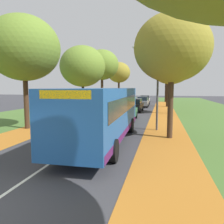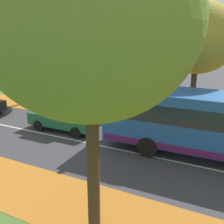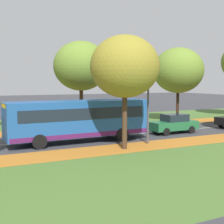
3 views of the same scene
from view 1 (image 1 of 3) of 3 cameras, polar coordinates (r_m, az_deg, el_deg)
name	(u,v)px [view 1 (image 1 of 3)]	position (r m, az deg, el deg)	size (l,w,h in m)	color
grass_verge_left	(48,112)	(27.77, -16.32, -0.11)	(12.00, 90.00, 0.01)	#476B2D
leaf_litter_left	(61,121)	(20.37, -13.22, -2.28)	(2.80, 60.00, 0.00)	#B26B23
grass_verge_right	(210,117)	(24.76, 24.17, -1.18)	(12.00, 90.00, 0.01)	#476B2D
leaf_litter_right	(165,125)	(18.33, 13.64, -3.25)	(2.80, 60.00, 0.00)	#B26B23
road_centre_line	(122,114)	(24.64, 2.71, -0.65)	(0.12, 80.00, 0.01)	silver
tree_left_near	(24,48)	(17.39, -22.03, 15.13)	(5.14, 5.14, 8.13)	#422D1E
tree_left_mid	(83,66)	(27.04, -7.69, 11.72)	(5.45, 5.45, 8.02)	black
tree_left_far	(102,65)	(37.26, -2.64, 12.18)	(5.57, 5.57, 9.32)	#382619
tree_left_distant	(119,73)	(47.98, 1.80, 10.27)	(4.91, 4.91, 8.51)	#382619
tree_right_near	(172,48)	(13.56, 15.43, 15.79)	(4.41, 4.41, 7.29)	#422D1E
tree_right_mid	(171,64)	(26.42, 15.19, 11.91)	(5.05, 5.05, 7.95)	#422D1E
tree_right_far	(169,61)	(36.21, 14.57, 12.81)	(5.63, 5.63, 9.77)	black
tree_right_distant	(167,66)	(47.91, 14.10, 11.61)	(5.94, 5.94, 10.25)	black
streetlamp_right	(153,77)	(15.67, 10.67, 8.90)	(1.89, 0.28, 6.00)	#47474C
bus	(104,112)	(12.04, -2.18, 0.11)	(2.84, 10.45, 2.98)	#1E5199
car_green_lead	(126,111)	(20.40, 3.79, 0.16)	(1.85, 4.23, 1.62)	#1E6038
car_black_following	(135,105)	(27.92, 6.07, 1.81)	(1.89, 4.26, 1.62)	black
car_grey_third_in_line	(143,102)	(34.34, 8.00, 2.63)	(1.79, 4.20, 1.62)	slate
car_white_fourth_in_line	(145,100)	(39.87, 8.54, 3.14)	(1.87, 4.24, 1.62)	silver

